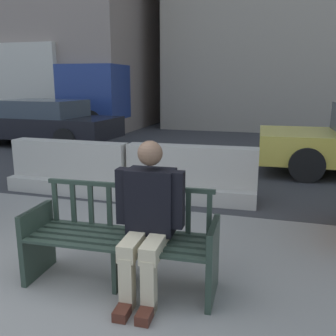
{
  "coord_description": "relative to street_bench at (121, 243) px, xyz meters",
  "views": [
    {
      "loc": [
        1.83,
        -2.19,
        1.78
      ],
      "look_at": [
        0.57,
        2.11,
        0.75
      ],
      "focal_mm": 40.0,
      "sensor_mm": 36.0,
      "label": 1
    }
  ],
  "objects": [
    {
      "name": "car_sedan_mid",
      "position": [
        -5.32,
        6.44,
        0.26
      ],
      "size": [
        4.71,
        2.0,
        1.29
      ],
      "color": "black",
      "rests_on": "ground"
    },
    {
      "name": "delivery_truck",
      "position": [
        -7.48,
        9.17,
        1.29
      ],
      "size": [
        6.86,
        2.5,
        3.05
      ],
      "color": "navy",
      "rests_on": "ground"
    },
    {
      "name": "jersey_barrier_left",
      "position": [
        -2.0,
        2.51,
        -0.06
      ],
      "size": [
        2.01,
        0.71,
        0.84
      ],
      "color": "#ADA89E",
      "rests_on": "ground"
    },
    {
      "name": "street_bench",
      "position": [
        0.0,
        0.0,
        0.0
      ],
      "size": [
        1.71,
        0.6,
        0.88
      ],
      "color": "#28382D",
      "rests_on": "ground"
    },
    {
      "name": "street_asphalt",
      "position": [
        -0.57,
        8.06,
        -0.39
      ],
      "size": [
        120.0,
        12.0,
        0.01
      ],
      "primitive_type": "cube",
      "color": "#333335",
      "rests_on": "ground"
    },
    {
      "name": "ground_plane",
      "position": [
        -0.57,
        -0.64,
        -0.4
      ],
      "size": [
        200.0,
        200.0,
        0.0
      ],
      "primitive_type": "plane",
      "color": "gray"
    },
    {
      "name": "jersey_barrier_centre",
      "position": [
        0.03,
        2.62,
        -0.06
      ],
      "size": [
        2.03,
        0.77,
        0.84
      ],
      "color": "#ADA89E",
      "rests_on": "ground"
    },
    {
      "name": "seated_person",
      "position": [
        0.27,
        -0.05,
        0.29
      ],
      "size": [
        0.58,
        0.73,
        1.31
      ],
      "color": "black",
      "rests_on": "ground"
    }
  ]
}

